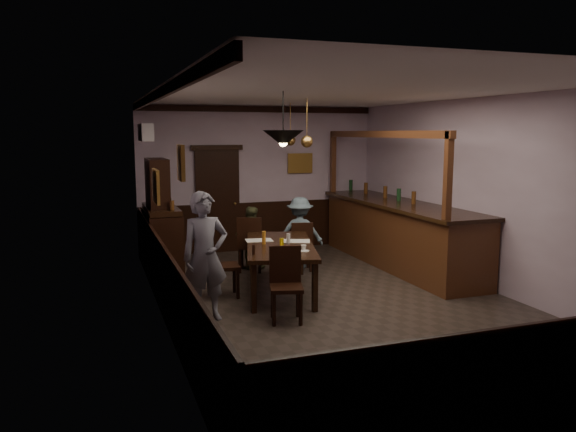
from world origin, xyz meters
name	(u,v)px	position (x,y,z in m)	size (l,w,h in m)	color
room	(339,200)	(0.00, 0.00, 1.50)	(5.01, 8.01, 3.01)	#2D2621
dining_table	(280,248)	(-0.62, 0.77, 0.69)	(1.54, 2.39, 0.75)	black
chair_far_left	(250,242)	(-0.73, 2.11, 0.54)	(0.56, 0.56, 0.99)	black
chair_far_right	(301,244)	(0.15, 1.88, 0.49)	(0.46, 0.46, 0.89)	black
chair_near	(286,280)	(-0.97, -0.51, 0.53)	(0.51, 0.51, 0.97)	black
chair_side	(219,261)	(-1.58, 0.81, 0.55)	(0.47, 0.47, 1.00)	black
person_standing	(205,257)	(-1.97, -0.16, 0.85)	(0.62, 0.41, 1.70)	slate
person_seated_left	(250,238)	(-0.65, 2.38, 0.57)	(0.55, 0.43, 1.13)	#4B4E2F
person_seated_right	(300,233)	(0.22, 2.14, 0.65)	(0.83, 0.48, 1.29)	slate
newspaper_left	(259,240)	(-0.85, 1.15, 0.75)	(0.42, 0.30, 0.01)	silver
newspaper_right	(296,241)	(-0.31, 0.90, 0.75)	(0.42, 0.30, 0.01)	silver
napkin	(278,248)	(-0.75, 0.50, 0.75)	(0.15, 0.15, 0.00)	#F2BA59
saucer	(304,251)	(-0.46, 0.15, 0.76)	(0.15, 0.15, 0.01)	white
coffee_cup	(304,247)	(-0.46, 0.19, 0.80)	(0.08, 0.08, 0.07)	white
pastry_plate	(279,251)	(-0.80, 0.29, 0.76)	(0.22, 0.22, 0.01)	white
pastry_ring_a	(278,249)	(-0.84, 0.24, 0.79)	(0.13, 0.13, 0.04)	#C68C47
pastry_ring_b	(279,249)	(-0.82, 0.24, 0.79)	(0.13, 0.13, 0.04)	#C68C47
soda_can	(282,242)	(-0.65, 0.63, 0.81)	(0.07, 0.07, 0.12)	yellow
beer_glass	(264,238)	(-0.86, 0.85, 0.85)	(0.06, 0.06, 0.20)	#BF721E
water_glass	(288,238)	(-0.47, 0.81, 0.82)	(0.06, 0.06, 0.15)	silver
pepper_mill	(254,250)	(-1.21, 0.19, 0.82)	(0.04, 0.04, 0.14)	black
sideboard	(161,228)	(-2.21, 2.56, 0.80)	(0.54, 1.52, 2.01)	black
bar_counter	(398,232)	(1.99, 1.69, 0.63)	(1.03, 4.43, 2.48)	#4A2613
door_back	(218,202)	(-0.90, 3.95, 1.05)	(0.90, 0.06, 2.10)	black
ac_unit	(146,132)	(-2.38, 2.90, 2.45)	(0.20, 0.85, 0.30)	white
picture_left_small	(181,163)	(-2.46, -1.60, 2.15)	(0.04, 0.28, 0.36)	olive
picture_left_large	(156,186)	(-2.46, 0.80, 1.70)	(0.04, 0.62, 0.48)	olive
picture_back	(300,163)	(0.90, 3.96, 1.80)	(0.55, 0.04, 0.42)	olive
pendant_iron	(283,138)	(-0.84, -0.01, 2.37)	(0.56, 0.56, 0.74)	black
pendant_brass_mid	(307,142)	(0.10, 1.51, 2.30)	(0.20, 0.20, 0.81)	#BF8C3F
pendant_brass_far	(290,140)	(0.30, 2.90, 2.30)	(0.20, 0.20, 0.81)	#BF8C3F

